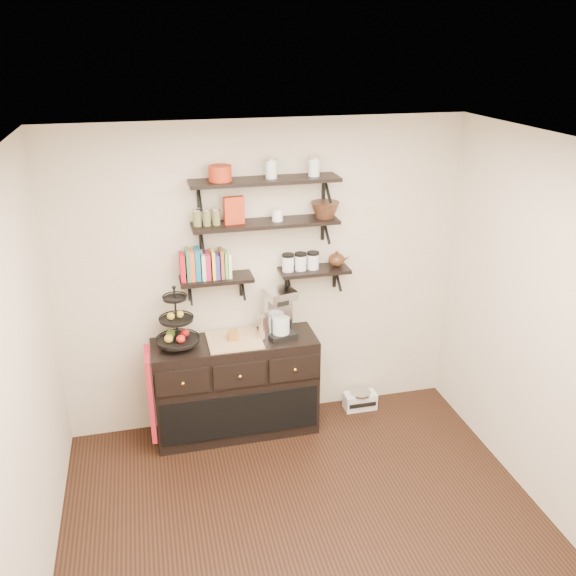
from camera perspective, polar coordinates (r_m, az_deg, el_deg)
The scene contains 23 objects.
floor at distance 4.58m, azimuth 2.73°, elevation -23.32°, with size 3.50×3.50×0.00m, color black.
ceiling at distance 3.25m, azimuth 3.61°, elevation 12.08°, with size 3.50×3.50×0.02m, color white.
back_wall at distance 5.27m, azimuth -2.32°, elevation 0.88°, with size 3.50×0.02×2.70m, color beige.
left_wall at distance 3.70m, azimuth -24.39°, elevation -11.28°, with size 0.02×3.50×2.70m, color beige.
right_wall at distance 4.51m, azimuth 25.02°, elevation -5.21°, with size 0.02×3.50×2.70m, color beige.
shelf_top at distance 4.89m, azimuth -2.17°, elevation 9.99°, with size 1.20×0.27×0.23m.
shelf_mid at distance 4.97m, azimuth -2.11°, elevation 6.05°, with size 1.20×0.27×0.23m.
shelf_low_left at distance 5.07m, azimuth -6.72°, elevation 0.81°, with size 0.60×0.25×0.23m.
shelf_low_right at distance 5.23m, azimuth 2.45°, elevation 1.61°, with size 0.60×0.25×0.23m.
cookbooks at distance 5.01m, azimuth -7.54°, elevation 2.20°, with size 0.40×0.15×0.26m.
glass_canisters at distance 5.16m, azimuth 1.19°, elevation 2.40°, with size 0.32×0.10×0.13m.
sideboard at distance 5.42m, azimuth -4.88°, elevation -9.17°, with size 1.40×0.50×0.92m.
fruit_stand at distance 5.08m, azimuth -10.32°, elevation -3.63°, with size 0.36×0.36×0.53m.
candle at distance 5.17m, azimuth -5.18°, elevation -4.42°, with size 0.08×0.08×0.08m, color #915D21.
coffee_maker at distance 5.20m, azimuth -0.80°, elevation -2.35°, with size 0.28×0.27×0.43m.
thermal_carafe at distance 5.17m, azimuth -2.16°, elevation -3.68°, with size 0.11×0.11×0.22m, color silver.
apron at distance 5.24m, azimuth -12.74°, elevation -9.66°, with size 0.04×0.33×0.76m, color #AB122C.
radio at distance 5.93m, azimuth 6.75°, elevation -10.36°, with size 0.30×0.20×0.18m.
recipe_box at distance 4.89m, azimuth -5.08°, elevation 7.26°, with size 0.16×0.06×0.22m, color #AA2D13.
walnut_bowl at distance 5.07m, azimuth 3.48°, elevation 7.31°, with size 0.24×0.24×0.13m, color black, non-canonical shape.
ramekins at distance 4.97m, azimuth -1.00°, elevation 6.85°, with size 0.09×0.09×0.10m, color white.
teapot at distance 5.25m, azimuth 4.57°, elevation 2.75°, with size 0.19×0.14×0.14m, color #3A2011, non-canonical shape.
red_pot at distance 4.81m, azimuth -6.37°, elevation 10.62°, with size 0.18×0.18×0.12m, color #AA2D13.
Camera 1 is at (-0.95, -3.06, 3.28)m, focal length 38.00 mm.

